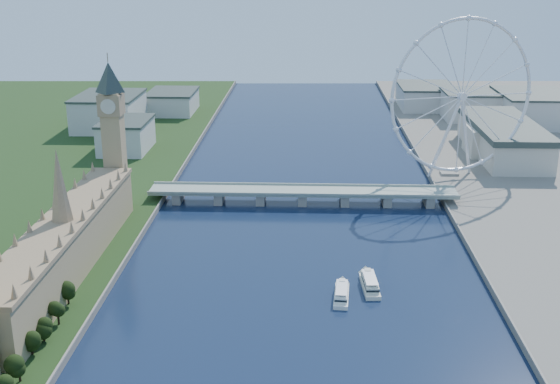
{
  "coord_description": "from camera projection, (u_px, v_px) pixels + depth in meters",
  "views": [
    {
      "loc": [
        2.91,
        -178.08,
        165.47
      ],
      "look_at": [
        -12.68,
        210.0,
        37.49
      ],
      "focal_mm": 45.0,
      "sensor_mm": 36.0,
      "label": 1
    }
  ],
  "objects": [
    {
      "name": "parliament_range",
      "position": [
        66.0,
        245.0,
        381.32
      ],
      "size": [
        24.0,
        200.0,
        70.0
      ],
      "color": "tan",
      "rests_on": "ground"
    },
    {
      "name": "tour_boat_near",
      "position": [
        341.0,
        298.0,
        362.27
      ],
      "size": [
        10.07,
        30.7,
        6.68
      ],
      "primitive_type": null,
      "rotation": [
        0.0,
        0.0,
        -0.08
      ],
      "color": "white",
      "rests_on": "ground"
    },
    {
      "name": "tour_boat_far",
      "position": [
        370.0,
        288.0,
        373.03
      ],
      "size": [
        10.16,
        32.64,
        7.14
      ],
      "primitive_type": null,
      "rotation": [
        0.0,
        0.0,
        0.06
      ],
      "color": "beige",
      "rests_on": "ground"
    },
    {
      "name": "westminster_bridge",
      "position": [
        303.0,
        194.0,
        503.52
      ],
      "size": [
        220.0,
        22.0,
        9.5
      ],
      "color": "gray",
      "rests_on": "ground"
    },
    {
      "name": "london_eye",
      "position": [
        462.0,
        97.0,
        532.16
      ],
      "size": [
        113.6,
        39.12,
        124.3
      ],
      "color": "silver",
      "rests_on": "ground"
    },
    {
      "name": "city_skyline",
      "position": [
        342.0,
        108.0,
        745.61
      ],
      "size": [
        505.0,
        280.0,
        32.0
      ],
      "color": "beige",
      "rests_on": "ground"
    },
    {
      "name": "county_hall",
      "position": [
        501.0,
        157.0,
        622.29
      ],
      "size": [
        54.0,
        144.0,
        35.0
      ],
      "primitive_type": null,
      "color": "beige",
      "rests_on": "ground"
    },
    {
      "name": "big_ben",
      "position": [
        112.0,
        117.0,
        468.76
      ],
      "size": [
        20.02,
        20.02,
        110.0
      ],
      "color": "tan",
      "rests_on": "ground"
    }
  ]
}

